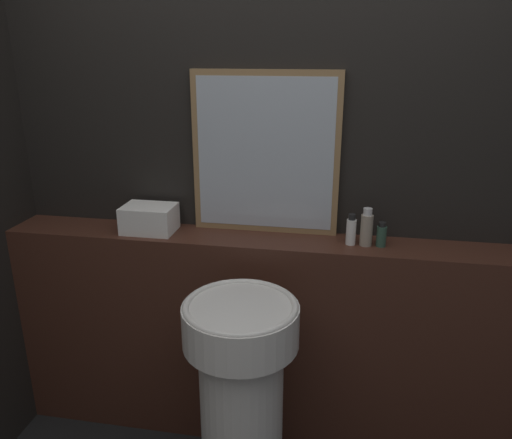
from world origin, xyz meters
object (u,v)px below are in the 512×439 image
(towel_stack, at_px, (149,219))
(lotion_bottle, at_px, (381,235))
(mirror, at_px, (265,154))
(pedestal_sink, at_px, (241,397))
(shampoo_bottle, at_px, (351,230))
(conditioner_bottle, at_px, (367,228))

(towel_stack, bearing_deg, lotion_bottle, 0.00)
(mirror, relative_size, towel_stack, 3.06)
(pedestal_sink, distance_m, shampoo_bottle, 0.77)
(mirror, height_order, towel_stack, mirror)
(mirror, height_order, lotion_bottle, mirror)
(towel_stack, xyz_separation_m, lotion_bottle, (0.98, 0.00, -0.01))
(conditioner_bottle, bearing_deg, mirror, 167.25)
(towel_stack, distance_m, shampoo_bottle, 0.86)
(pedestal_sink, height_order, conditioner_bottle, conditioner_bottle)
(pedestal_sink, xyz_separation_m, lotion_bottle, (0.49, 0.42, 0.52))
(towel_stack, relative_size, lotion_bottle, 2.18)
(pedestal_sink, xyz_separation_m, shampoo_bottle, (0.37, 0.42, 0.54))
(mirror, height_order, conditioner_bottle, mirror)
(pedestal_sink, xyz_separation_m, conditioner_bottle, (0.43, 0.42, 0.55))
(mirror, height_order, shampoo_bottle, mirror)
(pedestal_sink, distance_m, lotion_bottle, 0.83)
(mirror, relative_size, shampoo_bottle, 5.26)
(conditioner_bottle, bearing_deg, pedestal_sink, -135.63)
(mirror, relative_size, conditioner_bottle, 4.33)
(towel_stack, relative_size, shampoo_bottle, 1.72)
(shampoo_bottle, xyz_separation_m, conditioner_bottle, (0.06, 0.00, 0.01))
(towel_stack, bearing_deg, pedestal_sink, -40.58)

